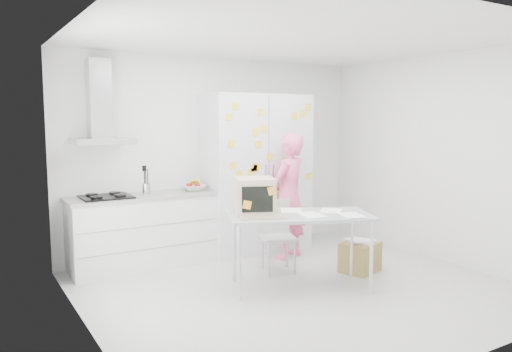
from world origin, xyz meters
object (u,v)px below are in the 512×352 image
chair (277,231)px  cardboard_box (360,256)px  person (289,196)px  desk (271,205)px

chair → cardboard_box: size_ratio=1.61×
person → cardboard_box: bearing=87.7°
person → chair: person is taller
person → cardboard_box: 1.24m
cardboard_box → chair: bearing=145.7°
desk → chair: size_ratio=1.97×
chair → cardboard_box: chair is taller
desk → cardboard_box: bearing=19.9°
person → cardboard_box: size_ratio=3.10×
desk → chair: 0.78m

